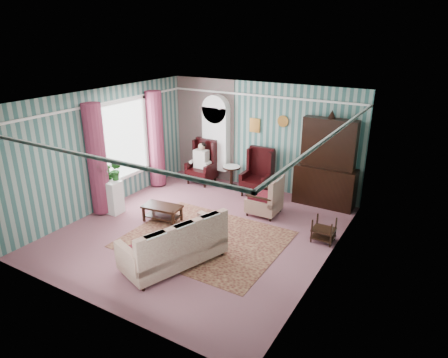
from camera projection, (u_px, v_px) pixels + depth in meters
The scene contains 17 objects.
floor at pixel (201, 230), 8.82m from camera, with size 6.00×6.00×0.00m, color #965762.
room_shell at pixel (180, 137), 8.55m from camera, with size 5.53×6.02×2.91m.
bookcase at pixel (216, 143), 11.36m from camera, with size 0.80×0.28×2.24m, color silver.
dresser_hutch at pixel (327, 160), 9.69m from camera, with size 1.50×0.56×2.36m, color black.
wingback_left at pixel (201, 162), 11.34m from camera, with size 0.76×0.80×1.25m, color black.
wingback_right at pixel (257, 173), 10.50m from camera, with size 0.76×0.80×1.25m, color black.
seated_woman at pixel (201, 163), 11.35m from camera, with size 0.44×0.40×1.18m, color white, non-canonical shape.
round_side_table at pixel (231, 177), 11.14m from camera, with size 0.50×0.50×0.60m, color black.
nest_table at pixel (324, 230), 8.28m from camera, with size 0.45×0.38×0.54m, color black.
plant_stand at pixel (111, 197), 9.58m from camera, with size 0.55×0.35×0.80m, color silver.
rug at pixel (205, 239), 8.44m from camera, with size 3.20×2.60×0.01m, color #521B1C.
sofa at pixel (173, 241), 7.42m from camera, with size 1.98×1.01×0.95m, color beige.
floral_armchair at pixel (264, 194), 9.44m from camera, with size 0.79×0.83×1.05m, color #B5A48C.
coffee_table at pixel (162, 213), 9.19m from camera, with size 0.89×0.47×0.38m, color black.
potted_plant_a at pixel (102, 173), 9.26m from camera, with size 0.42×0.36×0.46m, color #1D5019.
potted_plant_b at pixel (116, 170), 9.41m from camera, with size 0.27×0.22×0.49m, color #1F5019.
potted_plant_c at pixel (108, 172), 9.51m from camera, with size 0.19×0.19×0.35m, color #24541A.
Camera 1 is at (4.43, -6.50, 4.18)m, focal length 32.00 mm.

